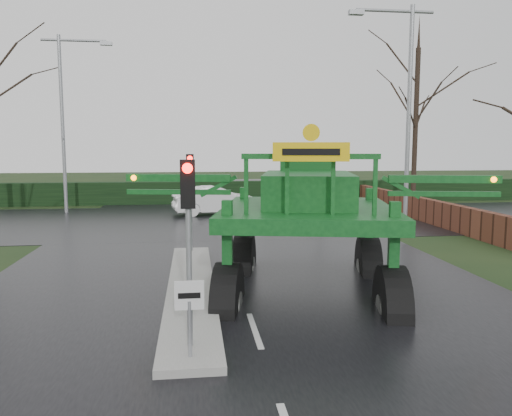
{
  "coord_description": "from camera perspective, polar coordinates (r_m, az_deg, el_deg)",
  "views": [
    {
      "loc": [
        -1.21,
        -9.76,
        3.72
      ],
      "look_at": [
        0.59,
        4.46,
        2.0
      ],
      "focal_mm": 35.0,
      "sensor_mm": 36.0,
      "label": 1
    }
  ],
  "objects": [
    {
      "name": "tree_right_far",
      "position": [
        34.0,
        17.86,
        11.2
      ],
      "size": [
        7.0,
        7.0,
        12.05
      ],
      "color": "black",
      "rests_on": "ground"
    },
    {
      "name": "street_light_right",
      "position": [
        23.82,
        16.44,
        12.03
      ],
      "size": [
        3.85,
        0.3,
        10.0
      ],
      "color": "gray",
      "rests_on": "ground"
    },
    {
      "name": "road_main",
      "position": [
        20.15,
        -3.67,
        -3.8
      ],
      "size": [
        14.0,
        80.0,
        0.02
      ],
      "primitive_type": "cube",
      "color": "black",
      "rests_on": "ground"
    },
    {
      "name": "ground",
      "position": [
        10.52,
        -0.16,
        -13.88
      ],
      "size": [
        140.0,
        140.0,
        0.0
      ],
      "primitive_type": "plane",
      "color": "black",
      "rests_on": "ground"
    },
    {
      "name": "median_island",
      "position": [
        13.27,
        -7.43,
        -9.12
      ],
      "size": [
        1.2,
        10.0,
        0.16
      ],
      "primitive_type": "cube",
      "color": "gray",
      "rests_on": "ground"
    },
    {
      "name": "white_sedan",
      "position": [
        28.23,
        -4.58,
        -0.75
      ],
      "size": [
        5.03,
        2.45,
        1.59
      ],
      "primitive_type": "imported",
      "rotation": [
        0.0,
        0.0,
        1.74
      ],
      "color": "white",
      "rests_on": "ground"
    },
    {
      "name": "road_cross",
      "position": [
        26.06,
        -4.49,
        -1.38
      ],
      "size": [
        80.0,
        12.0,
        0.02
      ],
      "primitive_type": "cube",
      "color": "black",
      "rests_on": "ground"
    },
    {
      "name": "brick_wall",
      "position": [
        28.47,
        17.11,
        0.24
      ],
      "size": [
        0.4,
        20.0,
        1.2
      ],
      "primitive_type": "cube",
      "color": "#592D1E",
      "rests_on": "ground"
    },
    {
      "name": "traffic_signal_mid",
      "position": [
        17.29,
        -7.52,
        3.03
      ],
      "size": [
        0.26,
        0.33,
        3.52
      ],
      "color": "gray",
      "rests_on": "ground"
    },
    {
      "name": "keep_left_sign",
      "position": [
        8.68,
        -7.62,
        -11.08
      ],
      "size": [
        0.5,
        0.07,
        1.35
      ],
      "color": "gray",
      "rests_on": "ground"
    },
    {
      "name": "street_light_left_far",
      "position": [
        30.66,
        -20.75,
        10.65
      ],
      "size": [
        3.85,
        0.3,
        10.0
      ],
      "color": "gray",
      "rests_on": "ground"
    },
    {
      "name": "crop_sprayer",
      "position": [
        11.73,
        -3.16,
        0.91
      ],
      "size": [
        9.34,
        6.68,
        5.31
      ],
      "rotation": [
        0.0,
        0.0,
        -0.2
      ],
      "color": "black",
      "rests_on": "ground"
    },
    {
      "name": "hedge_row",
      "position": [
        33.91,
        -5.16,
        1.79
      ],
      "size": [
        44.0,
        0.9,
        1.5
      ],
      "primitive_type": "cube",
      "color": "black",
      "rests_on": "ground"
    },
    {
      "name": "traffic_signal_near",
      "position": [
        8.83,
        -7.76,
        -0.58
      ],
      "size": [
        0.26,
        0.33,
        3.52
      ],
      "color": "gray",
      "rests_on": "ground"
    },
    {
      "name": "traffic_signal_far",
      "position": [
        30.77,
        7.31,
        4.68
      ],
      "size": [
        0.26,
        0.33,
        3.52
      ],
      "rotation": [
        0.0,
        0.0,
        3.14
      ],
      "color": "gray",
      "rests_on": "ground"
    }
  ]
}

